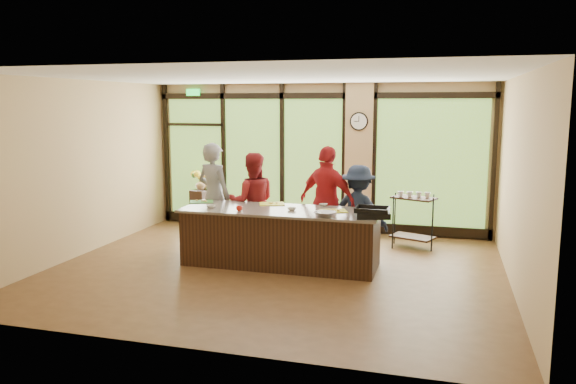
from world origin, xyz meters
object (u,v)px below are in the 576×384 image
Objects in this scene: island_base at (281,238)px; bar_cart at (413,214)px; cook_right at (358,212)px; flower_stand at (202,207)px; roasting_pan at (372,214)px; cook_left at (214,196)px.

bar_cart reaches higher than island_base.
flower_stand is (-3.63, 1.70, -0.41)m from cook_right.
cook_left is at bearing 147.33° from roasting_pan.
cook_right is 1.31m from bar_cart.
bar_cart is (3.45, 1.03, -0.34)m from cook_left.
cook_right is at bearing -109.73° from bar_cart.
cook_left is 2.60m from cook_right.
cook_right is (2.59, 0.05, -0.17)m from cook_left.
island_base is 1.41m from cook_right.
roasting_pan is at bearing -9.54° from island_base.
roasting_pan is (0.36, -1.00, 0.17)m from cook_right.
bar_cart is at bearing 61.02° from roasting_pan.
bar_cart is at bearing -119.17° from cook_right.
flower_stand is at bearing -13.05° from cook_right.
cook_left is 3.88× the size of roasting_pan.
flower_stand is at bearing -167.67° from bar_cart.
cook_right is at bearing -159.52° from cook_left.
bar_cart is (0.86, 0.98, -0.18)m from cook_right.
bar_cart is at bearing 40.81° from island_base.
cook_left is 1.86× the size of bar_cart.
roasting_pan is at bearing -14.20° from flower_stand.
roasting_pan is 0.48× the size of bar_cart.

